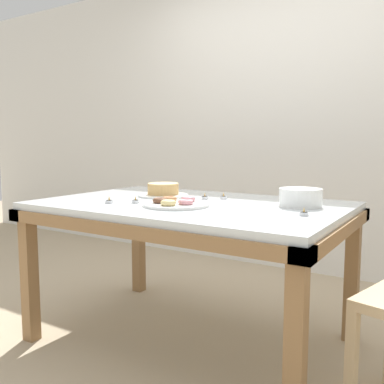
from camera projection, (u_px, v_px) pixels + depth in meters
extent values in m
plane|color=tan|center=(191.00, 339.00, 2.35)|extent=(12.00, 12.00, 0.00)
cube|color=white|center=(294.00, 115.00, 3.55)|extent=(8.00, 0.10, 2.60)
cube|color=silver|center=(191.00, 206.00, 2.26)|extent=(1.57, 1.02, 0.04)
cube|color=olive|center=(131.00, 230.00, 1.86)|extent=(1.60, 0.08, 0.06)
cube|color=olive|center=(232.00, 204.00, 2.68)|extent=(1.60, 0.08, 0.06)
cube|color=olive|center=(88.00, 204.00, 2.67)|extent=(0.08, 1.05, 0.06)
cube|color=olive|center=(338.00, 230.00, 1.86)|extent=(0.08, 1.05, 0.06)
cube|color=olive|center=(30.00, 277.00, 2.31)|extent=(0.07, 0.07, 0.70)
cube|color=olive|center=(296.00, 346.00, 1.53)|extent=(0.07, 0.07, 0.70)
cube|color=olive|center=(139.00, 243.00, 3.09)|extent=(0.07, 0.07, 0.70)
cube|color=olive|center=(352.00, 278.00, 2.30)|extent=(0.07, 0.07, 0.70)
cube|color=#D1B284|center=(351.00, 366.00, 1.63)|extent=(0.05, 0.05, 0.45)
cylinder|color=white|center=(163.00, 195.00, 2.51)|extent=(0.29, 0.29, 0.01)
cylinder|color=tan|center=(163.00, 189.00, 2.50)|extent=(0.18, 0.18, 0.06)
cylinder|color=#F4CA7D|center=(163.00, 184.00, 2.50)|extent=(0.18, 0.18, 0.01)
cylinder|color=white|center=(176.00, 204.00, 2.13)|extent=(0.33, 0.33, 0.01)
torus|color=pink|center=(186.00, 202.00, 2.08)|extent=(0.08, 0.08, 0.02)
torus|color=pink|center=(188.00, 199.00, 2.19)|extent=(0.07, 0.07, 0.03)
torus|color=#B27042|center=(169.00, 199.00, 2.20)|extent=(0.08, 0.08, 0.02)
torus|color=brown|center=(160.00, 200.00, 2.13)|extent=(0.07, 0.07, 0.03)
torus|color=#EAD184|center=(168.00, 203.00, 2.05)|extent=(0.08, 0.08, 0.03)
cylinder|color=white|center=(300.00, 206.00, 2.11)|extent=(0.21, 0.21, 0.01)
cylinder|color=white|center=(300.00, 204.00, 2.11)|extent=(0.21, 0.21, 0.01)
cylinder|color=white|center=(300.00, 201.00, 2.11)|extent=(0.21, 0.21, 0.01)
cylinder|color=white|center=(300.00, 199.00, 2.10)|extent=(0.21, 0.21, 0.01)
cylinder|color=white|center=(301.00, 197.00, 2.10)|extent=(0.21, 0.21, 0.01)
cylinder|color=white|center=(301.00, 195.00, 2.10)|extent=(0.21, 0.21, 0.01)
cylinder|color=white|center=(301.00, 193.00, 2.10)|extent=(0.21, 0.21, 0.01)
cylinder|color=white|center=(301.00, 191.00, 2.10)|extent=(0.21, 0.21, 0.01)
cylinder|color=white|center=(301.00, 189.00, 2.10)|extent=(0.21, 0.21, 0.01)
cylinder|color=silver|center=(224.00, 198.00, 2.39)|extent=(0.04, 0.04, 0.02)
cylinder|color=white|center=(224.00, 197.00, 2.39)|extent=(0.03, 0.03, 0.00)
cone|color=#F9B74C|center=(224.00, 194.00, 2.39)|extent=(0.01, 0.01, 0.02)
cylinder|color=silver|center=(109.00, 202.00, 2.22)|extent=(0.04, 0.04, 0.02)
cylinder|color=white|center=(109.00, 201.00, 2.22)|extent=(0.03, 0.03, 0.00)
cone|color=#F9B74C|center=(109.00, 198.00, 2.22)|extent=(0.01, 0.01, 0.02)
cylinder|color=silver|center=(136.00, 202.00, 2.23)|extent=(0.04, 0.04, 0.02)
cylinder|color=white|center=(136.00, 200.00, 2.23)|extent=(0.03, 0.03, 0.00)
cone|color=#F9B74C|center=(136.00, 198.00, 2.23)|extent=(0.01, 0.01, 0.02)
cylinder|color=silver|center=(304.00, 214.00, 1.84)|extent=(0.04, 0.04, 0.02)
cylinder|color=white|center=(304.00, 213.00, 1.84)|extent=(0.03, 0.03, 0.00)
cone|color=#F9B74C|center=(304.00, 210.00, 1.84)|extent=(0.01, 0.01, 0.02)
cylinder|color=silver|center=(205.00, 198.00, 2.38)|extent=(0.04, 0.04, 0.02)
cylinder|color=white|center=(205.00, 197.00, 2.38)|extent=(0.03, 0.03, 0.00)
cone|color=#F9B74C|center=(205.00, 194.00, 2.38)|extent=(0.01, 0.01, 0.02)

